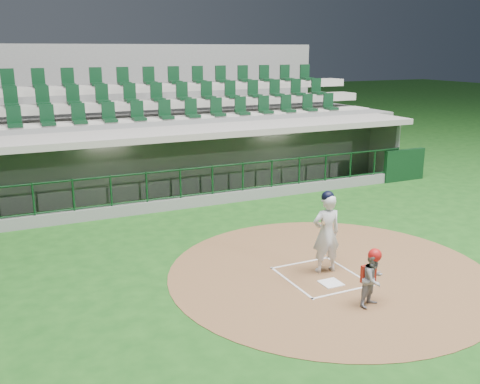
# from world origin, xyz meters

# --- Properties ---
(ground) EXTENTS (120.00, 120.00, 0.00)m
(ground) POSITION_xyz_m (0.00, 0.00, 0.00)
(ground) COLOR #164614
(ground) RESTS_ON ground
(dirt_circle) EXTENTS (7.20, 7.20, 0.01)m
(dirt_circle) POSITION_xyz_m (0.30, -0.20, 0.01)
(dirt_circle) COLOR brown
(dirt_circle) RESTS_ON ground
(home_plate) EXTENTS (0.43, 0.43, 0.02)m
(home_plate) POSITION_xyz_m (0.00, -0.70, 0.02)
(home_plate) COLOR white
(home_plate) RESTS_ON dirt_circle
(batter_box_chalk) EXTENTS (1.55, 1.80, 0.01)m
(batter_box_chalk) POSITION_xyz_m (0.00, -0.30, 0.02)
(batter_box_chalk) COLOR white
(batter_box_chalk) RESTS_ON ground
(dugout_structure) EXTENTS (16.40, 3.70, 3.00)m
(dugout_structure) POSITION_xyz_m (0.10, 7.82, 0.96)
(dugout_structure) COLOR slate
(dugout_structure) RESTS_ON ground
(seating_deck) EXTENTS (17.00, 6.72, 5.15)m
(seating_deck) POSITION_xyz_m (0.00, 10.91, 1.42)
(seating_deck) COLOR slate
(seating_deck) RESTS_ON ground
(batter) EXTENTS (0.89, 0.90, 1.87)m
(batter) POSITION_xyz_m (0.25, -0.08, 0.94)
(batter) COLOR silver
(batter) RESTS_ON dirt_circle
(catcher) EXTENTS (0.63, 0.56, 1.17)m
(catcher) POSITION_xyz_m (0.15, -1.86, 0.59)
(catcher) COLOR gray
(catcher) RESTS_ON dirt_circle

